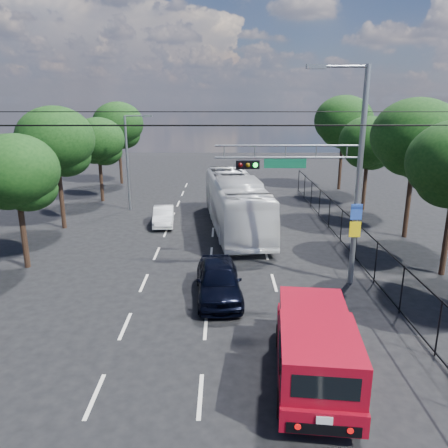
{
  "coord_description": "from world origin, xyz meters",
  "views": [
    {
      "loc": [
        0.65,
        -10.59,
        8.09
      ],
      "look_at": [
        0.69,
        8.05,
        2.8
      ],
      "focal_mm": 35.0,
      "sensor_mm": 36.0,
      "label": 1
    }
  ],
  "objects_px": {
    "signal_mast": "(331,169)",
    "navy_hatchback": "(218,280)",
    "white_van": "(164,216)",
    "red_pickup": "(315,347)",
    "white_bus": "(236,203)"
  },
  "relations": [
    {
      "from": "white_van",
      "to": "signal_mast",
      "type": "bearing_deg",
      "value": -53.57
    },
    {
      "from": "white_bus",
      "to": "white_van",
      "type": "xyz_separation_m",
      "value": [
        -4.82,
        0.82,
        -1.11
      ]
    },
    {
      "from": "signal_mast",
      "to": "white_van",
      "type": "relative_size",
      "value": 2.54
    },
    {
      "from": "signal_mast",
      "to": "navy_hatchback",
      "type": "distance_m",
      "value": 6.75
    },
    {
      "from": "red_pickup",
      "to": "white_van",
      "type": "bearing_deg",
      "value": 111.43
    },
    {
      "from": "signal_mast",
      "to": "white_van",
      "type": "bearing_deg",
      "value": 131.57
    },
    {
      "from": "signal_mast",
      "to": "red_pickup",
      "type": "relative_size",
      "value": 1.58
    },
    {
      "from": "red_pickup",
      "to": "navy_hatchback",
      "type": "xyz_separation_m",
      "value": [
        -2.88,
        5.77,
        -0.37
      ]
    },
    {
      "from": "white_bus",
      "to": "navy_hatchback",
      "type": "bearing_deg",
      "value": -102.12
    },
    {
      "from": "red_pickup",
      "to": "white_van",
      "type": "distance_m",
      "value": 18.31
    },
    {
      "from": "red_pickup",
      "to": "white_bus",
      "type": "relative_size",
      "value": 0.49
    },
    {
      "from": "red_pickup",
      "to": "navy_hatchback",
      "type": "distance_m",
      "value": 6.46
    },
    {
      "from": "navy_hatchback",
      "to": "white_bus",
      "type": "xyz_separation_m",
      "value": [
        1.02,
        10.44,
        0.94
      ]
    },
    {
      "from": "signal_mast",
      "to": "white_van",
      "type": "distance_m",
      "value": 13.82
    },
    {
      "from": "signal_mast",
      "to": "white_bus",
      "type": "xyz_separation_m",
      "value": [
        -3.82,
        8.92,
        -3.52
      ]
    }
  ]
}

